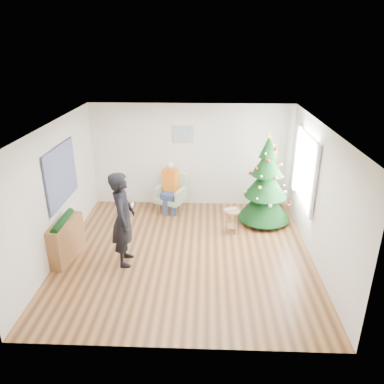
{
  "coord_description": "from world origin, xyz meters",
  "views": [
    {
      "loc": [
        0.39,
        -6.51,
        4.05
      ],
      "look_at": [
        0.1,
        0.6,
        1.1
      ],
      "focal_mm": 35.0,
      "sensor_mm": 36.0,
      "label": 1
    }
  ],
  "objects_px": {
    "christmas_tree": "(266,183)",
    "armchair": "(172,197)",
    "stool": "(231,221)",
    "console": "(65,240)",
    "standing_man": "(123,219)"
  },
  "relations": [
    {
      "from": "christmas_tree",
      "to": "standing_man",
      "type": "xyz_separation_m",
      "value": [
        -2.89,
        -1.83,
        -0.06
      ]
    },
    {
      "from": "stool",
      "to": "armchair",
      "type": "height_order",
      "value": "armchair"
    },
    {
      "from": "christmas_tree",
      "to": "console",
      "type": "height_order",
      "value": "christmas_tree"
    },
    {
      "from": "armchair",
      "to": "console",
      "type": "xyz_separation_m",
      "value": [
        -1.86,
        -2.32,
        0.05
      ]
    },
    {
      "from": "stool",
      "to": "console",
      "type": "relative_size",
      "value": 0.55
    },
    {
      "from": "christmas_tree",
      "to": "console",
      "type": "relative_size",
      "value": 2.17
    },
    {
      "from": "christmas_tree",
      "to": "console",
      "type": "distance_m",
      "value": 4.48
    },
    {
      "from": "christmas_tree",
      "to": "stool",
      "type": "relative_size",
      "value": 3.95
    },
    {
      "from": "armchair",
      "to": "christmas_tree",
      "type": "bearing_deg",
      "value": 9.55
    },
    {
      "from": "stool",
      "to": "standing_man",
      "type": "distance_m",
      "value": 2.53
    },
    {
      "from": "christmas_tree",
      "to": "stool",
      "type": "height_order",
      "value": "christmas_tree"
    },
    {
      "from": "stool",
      "to": "standing_man",
      "type": "xyz_separation_m",
      "value": [
        -2.09,
        -1.26,
        0.64
      ]
    },
    {
      "from": "christmas_tree",
      "to": "armchair",
      "type": "relative_size",
      "value": 2.27
    },
    {
      "from": "stool",
      "to": "standing_man",
      "type": "relative_size",
      "value": 0.3
    },
    {
      "from": "stool",
      "to": "armchair",
      "type": "relative_size",
      "value": 0.57
    }
  ]
}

